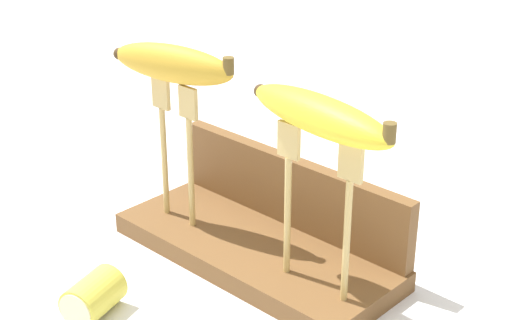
# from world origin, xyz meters

# --- Properties ---
(ground_plane) EXTENTS (3.00, 3.00, 0.00)m
(ground_plane) POSITION_xyz_m (0.00, 0.00, 0.00)
(ground_plane) COLOR silver
(wooden_board) EXTENTS (0.33, 0.14, 0.02)m
(wooden_board) POSITION_xyz_m (0.00, 0.00, 0.01)
(wooden_board) COLOR brown
(wooden_board) RESTS_ON ground
(board_backstop) EXTENTS (0.33, 0.02, 0.08)m
(board_backstop) POSITION_xyz_m (0.00, 0.06, 0.06)
(board_backstop) COLOR brown
(board_backstop) RESTS_ON wooden_board
(fork_stand_left) EXTENTS (0.07, 0.01, 0.17)m
(fork_stand_left) POSITION_xyz_m (-0.10, -0.02, 0.13)
(fork_stand_left) COLOR tan
(fork_stand_left) RESTS_ON wooden_board
(fork_stand_right) EXTENTS (0.10, 0.01, 0.17)m
(fork_stand_right) POSITION_xyz_m (0.10, -0.02, 0.12)
(fork_stand_right) COLOR tan
(fork_stand_right) RESTS_ON wooden_board
(banana_raised_left) EXTENTS (0.16, 0.07, 0.04)m
(banana_raised_left) POSITION_xyz_m (-0.10, -0.02, 0.21)
(banana_raised_left) COLOR gold
(banana_raised_left) RESTS_ON fork_stand_left
(banana_raised_right) EXTENTS (0.18, 0.06, 0.04)m
(banana_raised_right) POSITION_xyz_m (0.10, -0.02, 0.21)
(banana_raised_right) COLOR yellow
(banana_raised_right) RESTS_ON fork_stand_right
(banana_chunk_near) EXTENTS (0.06, 0.07, 0.04)m
(banana_chunk_near) POSITION_xyz_m (-0.05, -0.19, 0.02)
(banana_chunk_near) COLOR #DBD147
(banana_chunk_near) RESTS_ON ground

